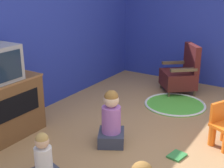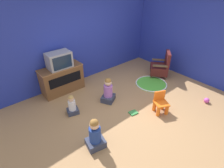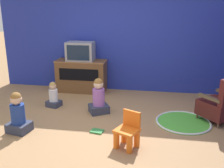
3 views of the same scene
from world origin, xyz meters
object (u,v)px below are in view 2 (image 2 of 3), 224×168
television (59,60)px  book (133,113)px  child_watching_right (108,91)px  toy_ball (207,100)px  yellow_kid_chair (161,104)px  tv_cabinet (62,79)px  child_watching_center (95,135)px  black_armchair (161,67)px  child_watching_left (72,106)px

television → book: 2.40m
child_watching_right → toy_ball: bearing=-71.8°
television → yellow_kid_chair: television is taller
tv_cabinet → child_watching_right: (0.69, -1.24, -0.09)m
child_watching_center → toy_ball: child_watching_center is taller
tv_cabinet → black_armchair: bearing=-23.7°
yellow_kid_chair → child_watching_left: size_ratio=1.01×
child_watching_left → toy_ball: (2.95, -1.94, -0.16)m
tv_cabinet → child_watching_left: (-0.30, -1.08, -0.17)m
black_armchair → toy_ball: black_armchair is taller
child_watching_left → tv_cabinet: bearing=90.3°
television → black_armchair: bearing=-23.3°
yellow_kid_chair → toy_ball: yellow_kid_chair is taller
child_watching_left → book: 1.51m
book → television: bearing=-57.6°
yellow_kid_chair → child_watching_right: child_watching_right is taller
black_armchair → toy_ball: 1.78m
yellow_kid_chair → child_watching_center: (-1.84, 0.19, 0.08)m
child_watching_left → book: size_ratio=2.29×
yellow_kid_chair → child_watching_center: child_watching_center is taller
child_watching_right → toy_ball: (1.96, -1.78, -0.23)m
child_watching_center → tv_cabinet: bearing=90.1°
yellow_kid_chair → toy_ball: size_ratio=3.86×
child_watching_left → child_watching_center: 1.18m
child_watching_left → child_watching_center: size_ratio=0.77×
toy_ball → book: (-1.81, 0.97, -0.06)m
toy_ball → black_armchair: bearing=81.1°
television → child_watching_right: bearing=-60.4°
television → black_armchair: (2.92, -1.26, -0.65)m
black_armchair → child_watching_left: 3.23m
toy_ball → tv_cabinet: bearing=131.3°
black_armchair → tv_cabinet: bearing=-64.4°
black_armchair → child_watching_right: black_armchair is taller
child_watching_right → child_watching_left: bearing=141.0°
tv_cabinet → child_watching_center: 2.29m
television → toy_ball: (2.65, -3.00, -0.92)m
tv_cabinet → child_watching_left: bearing=-105.6°
yellow_kid_chair → toy_ball: (1.26, -0.59, -0.15)m
child_watching_left → book: bearing=-24.7°
child_watching_center → book: (1.29, 0.19, -0.29)m
yellow_kid_chair → child_watching_center: bearing=-160.0°
child_watching_left → child_watching_right: size_ratio=0.76×
black_armchair → toy_ball: (-0.27, -1.74, -0.26)m
tv_cabinet → child_watching_right: size_ratio=1.71×
television → child_watching_right: size_ratio=0.91×
child_watching_right → television: bearing=90.1°
tv_cabinet → black_armchair: black_armchair is taller
television → book: size_ratio=2.75×
tv_cabinet → child_watching_left: 1.13m
toy_ball → book: bearing=151.8°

